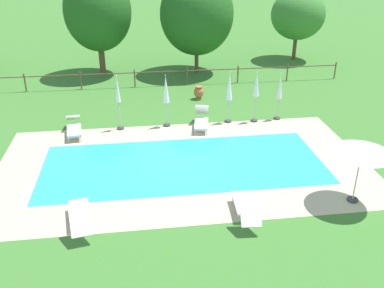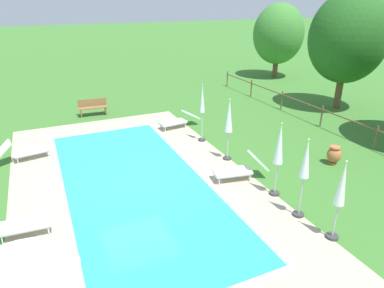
{
  "view_description": "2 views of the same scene",
  "coord_description": "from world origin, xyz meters",
  "px_view_note": "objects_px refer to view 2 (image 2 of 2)",
  "views": [
    {
      "loc": [
        -1.61,
        -14.24,
        7.77
      ],
      "look_at": [
        0.4,
        0.5,
        0.6
      ],
      "focal_mm": 39.72,
      "sensor_mm": 36.0,
      "label": 1
    },
    {
      "loc": [
        10.16,
        -2.43,
        5.81
      ],
      "look_at": [
        -0.21,
        2.25,
        0.96
      ],
      "focal_mm": 32.12,
      "sensor_mm": 36.0,
      "label": 2
    }
  ],
  "objects_px": {
    "sun_lounger_north_far": "(178,120)",
    "tree_east_mid": "(278,34)",
    "patio_umbrella_open_foreground": "(13,268)",
    "patio_umbrella_closed_row_mid_west": "(202,105)",
    "sun_lounger_north_near_steps": "(240,169)",
    "sun_lounger_north_mid": "(23,151)",
    "patio_umbrella_closed_row_mid_east": "(229,120)",
    "terracotta_urn_near_fence": "(334,155)",
    "sun_lounger_north_end": "(13,224)",
    "patio_umbrella_closed_row_west": "(305,165)",
    "wooden_bench_lawn_side": "(93,107)",
    "patio_umbrella_closed_row_centre": "(341,189)",
    "tree_west_mid": "(348,38)",
    "patio_umbrella_closed_row_east": "(279,148)"
  },
  "relations": [
    {
      "from": "sun_lounger_north_far",
      "to": "tree_east_mid",
      "type": "relative_size",
      "value": 0.38
    },
    {
      "from": "patio_umbrella_open_foreground",
      "to": "patio_umbrella_closed_row_mid_west",
      "type": "relative_size",
      "value": 0.86
    },
    {
      "from": "sun_lounger_north_near_steps",
      "to": "sun_lounger_north_mid",
      "type": "height_order",
      "value": "sun_lounger_north_near_steps"
    },
    {
      "from": "sun_lounger_north_far",
      "to": "patio_umbrella_closed_row_mid_west",
      "type": "bearing_deg",
      "value": 8.72
    },
    {
      "from": "sun_lounger_north_mid",
      "to": "patio_umbrella_closed_row_mid_east",
      "type": "height_order",
      "value": "patio_umbrella_closed_row_mid_east"
    },
    {
      "from": "sun_lounger_north_mid",
      "to": "terracotta_urn_near_fence",
      "type": "bearing_deg",
      "value": 64.07
    },
    {
      "from": "sun_lounger_north_end",
      "to": "patio_umbrella_closed_row_west",
      "type": "xyz_separation_m",
      "value": [
        2.32,
        7.45,
        1.24
      ]
    },
    {
      "from": "sun_lounger_north_mid",
      "to": "patio_umbrella_closed_row_mid_west",
      "type": "bearing_deg",
      "value": 81.55
    },
    {
      "from": "wooden_bench_lawn_side",
      "to": "patio_umbrella_closed_row_mid_east",
      "type": "bearing_deg",
      "value": 26.38
    },
    {
      "from": "patio_umbrella_closed_row_centre",
      "to": "tree_east_mid",
      "type": "xyz_separation_m",
      "value": [
        -17.02,
        10.87,
        1.8
      ]
    },
    {
      "from": "terracotta_urn_near_fence",
      "to": "tree_east_mid",
      "type": "relative_size",
      "value": 0.13
    },
    {
      "from": "patio_umbrella_open_foreground",
      "to": "patio_umbrella_closed_row_mid_west",
      "type": "bearing_deg",
      "value": 137.65
    },
    {
      "from": "sun_lounger_north_end",
      "to": "terracotta_urn_near_fence",
      "type": "xyz_separation_m",
      "value": [
        0.18,
        10.91,
        -0.0
      ]
    },
    {
      "from": "sun_lounger_north_far",
      "to": "patio_umbrella_open_foreground",
      "type": "height_order",
      "value": "patio_umbrella_open_foreground"
    },
    {
      "from": "tree_west_mid",
      "to": "tree_east_mid",
      "type": "relative_size",
      "value": 1.14
    },
    {
      "from": "patio_umbrella_closed_row_west",
      "to": "tree_east_mid",
      "type": "distance_m",
      "value": 19.37
    },
    {
      "from": "tree_west_mid",
      "to": "sun_lounger_north_near_steps",
      "type": "bearing_deg",
      "value": -62.58
    },
    {
      "from": "patio_umbrella_closed_row_mid_west",
      "to": "patio_umbrella_closed_row_east",
      "type": "relative_size",
      "value": 1.04
    },
    {
      "from": "sun_lounger_north_far",
      "to": "patio_umbrella_closed_row_centre",
      "type": "distance_m",
      "value": 9.52
    },
    {
      "from": "patio_umbrella_closed_row_mid_east",
      "to": "wooden_bench_lawn_side",
      "type": "distance_m",
      "value": 8.71
    },
    {
      "from": "sun_lounger_north_far",
      "to": "terracotta_urn_near_fence",
      "type": "relative_size",
      "value": 2.96
    },
    {
      "from": "tree_west_mid",
      "to": "patio_umbrella_open_foreground",
      "type": "bearing_deg",
      "value": -61.1
    },
    {
      "from": "tree_east_mid",
      "to": "patio_umbrella_closed_row_east",
      "type": "bearing_deg",
      "value": -36.77
    },
    {
      "from": "patio_umbrella_closed_row_east",
      "to": "terracotta_urn_near_fence",
      "type": "relative_size",
      "value": 3.43
    },
    {
      "from": "patio_umbrella_closed_row_centre",
      "to": "patio_umbrella_closed_row_mid_east",
      "type": "bearing_deg",
      "value": -178.65
    },
    {
      "from": "sun_lounger_north_near_steps",
      "to": "sun_lounger_north_far",
      "type": "relative_size",
      "value": 0.94
    },
    {
      "from": "sun_lounger_north_mid",
      "to": "patio_umbrella_closed_row_east",
      "type": "bearing_deg",
      "value": 50.21
    },
    {
      "from": "patio_umbrella_closed_row_mid_west",
      "to": "wooden_bench_lawn_side",
      "type": "height_order",
      "value": "patio_umbrella_closed_row_mid_west"
    },
    {
      "from": "sun_lounger_north_mid",
      "to": "terracotta_urn_near_fence",
      "type": "distance_m",
      "value": 11.88
    },
    {
      "from": "terracotta_urn_near_fence",
      "to": "patio_umbrella_closed_row_mid_east",
      "type": "bearing_deg",
      "value": -120.25
    },
    {
      "from": "patio_umbrella_open_foreground",
      "to": "tree_east_mid",
      "type": "xyz_separation_m",
      "value": [
        -17.26,
        18.07,
        1.34
      ]
    },
    {
      "from": "patio_umbrella_closed_row_centre",
      "to": "terracotta_urn_near_fence",
      "type": "distance_m",
      "value": 4.81
    },
    {
      "from": "patio_umbrella_closed_row_mid_west",
      "to": "terracotta_urn_near_fence",
      "type": "relative_size",
      "value": 3.57
    },
    {
      "from": "sun_lounger_north_near_steps",
      "to": "patio_umbrella_closed_row_centre",
      "type": "height_order",
      "value": "patio_umbrella_closed_row_centre"
    },
    {
      "from": "wooden_bench_lawn_side",
      "to": "sun_lounger_north_far",
      "type": "bearing_deg",
      "value": 43.72
    },
    {
      "from": "patio_umbrella_closed_row_east",
      "to": "patio_umbrella_closed_row_mid_east",
      "type": "bearing_deg",
      "value": -178.5
    },
    {
      "from": "sun_lounger_north_end",
      "to": "patio_umbrella_closed_row_east",
      "type": "xyz_separation_m",
      "value": [
        1.08,
        7.54,
        1.24
      ]
    },
    {
      "from": "sun_lounger_north_mid",
      "to": "patio_umbrella_closed_row_west",
      "type": "distance_m",
      "value": 10.37
    },
    {
      "from": "patio_umbrella_closed_row_west",
      "to": "tree_west_mid",
      "type": "height_order",
      "value": "tree_west_mid"
    },
    {
      "from": "patio_umbrella_closed_row_east",
      "to": "tree_east_mid",
      "type": "distance_m",
      "value": 18.32
    },
    {
      "from": "patio_umbrella_closed_row_mid_east",
      "to": "wooden_bench_lawn_side",
      "type": "relative_size",
      "value": 1.6
    },
    {
      "from": "sun_lounger_north_mid",
      "to": "terracotta_urn_near_fence",
      "type": "xyz_separation_m",
      "value": [
        5.19,
        10.68,
        0.0
      ]
    },
    {
      "from": "sun_lounger_north_far",
      "to": "patio_umbrella_closed_row_centre",
      "type": "xyz_separation_m",
      "value": [
        9.44,
        0.51,
        1.11
      ]
    },
    {
      "from": "patio_umbrella_open_foreground",
      "to": "tree_east_mid",
      "type": "height_order",
      "value": "tree_east_mid"
    },
    {
      "from": "patio_umbrella_closed_row_mid_west",
      "to": "wooden_bench_lawn_side",
      "type": "relative_size",
      "value": 1.67
    },
    {
      "from": "tree_east_mid",
      "to": "patio_umbrella_closed_row_west",
      "type": "bearing_deg",
      "value": -34.76
    },
    {
      "from": "sun_lounger_north_far",
      "to": "sun_lounger_north_mid",
      "type": "bearing_deg",
      "value": -82.17
    },
    {
      "from": "patio_umbrella_closed_row_centre",
      "to": "tree_east_mid",
      "type": "height_order",
      "value": "tree_east_mid"
    },
    {
      "from": "wooden_bench_lawn_side",
      "to": "sun_lounger_north_near_steps",
      "type": "bearing_deg",
      "value": 20.3
    },
    {
      "from": "sun_lounger_north_far",
      "to": "wooden_bench_lawn_side",
      "type": "distance_m",
      "value": 4.99
    }
  ]
}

